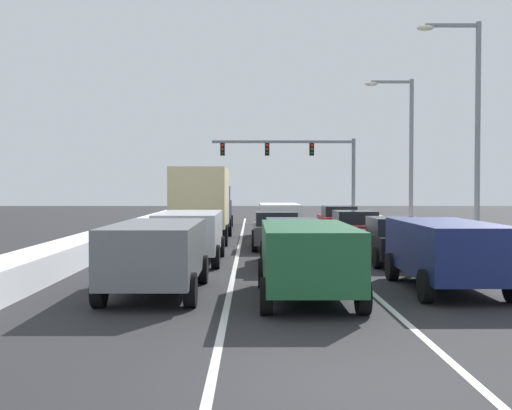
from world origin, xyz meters
name	(u,v)px	position (x,y,z in m)	size (l,w,h in m)	color
ground_plane	(283,253)	(0.00, 16.47, 0.00)	(120.00, 120.00, 0.00)	#28282B
lane_stripe_between_right_lane_and_center_lane	(316,243)	(1.70, 20.59, 0.00)	(0.14, 45.30, 0.01)	silver
lane_stripe_between_center_lane_and_left_lane	(240,243)	(-1.70, 20.59, 0.00)	(0.14, 45.30, 0.01)	silver
snow_bank_right_shoulder	(435,237)	(7.00, 20.59, 0.28)	(1.37, 45.30, 0.56)	white
snow_bank_left_shoulder	(121,235)	(-7.00, 20.59, 0.39)	(1.32, 45.30, 0.78)	white
suv_navy_right_lane_nearest	(447,249)	(3.57, 7.60, 1.02)	(2.16, 4.90, 1.67)	navy
sedan_black_right_lane_second	(395,240)	(3.60, 13.33, 0.76)	(2.00, 4.50, 1.51)	black
sedan_maroon_right_lane_third	(354,228)	(3.18, 19.26, 0.76)	(2.00, 4.50, 1.51)	maroon
sedan_red_right_lane_fourth	(338,220)	(3.44, 26.18, 0.76)	(2.00, 4.50, 1.51)	maroon
suv_green_center_lane_nearest	(307,254)	(0.07, 6.32, 1.02)	(2.16, 4.90, 1.67)	#1E5633
sedan_tan_center_lane_second	(292,242)	(0.12, 12.48, 0.76)	(2.00, 4.50, 1.51)	#937F60
sedan_charcoal_center_lane_third	(276,230)	(-0.18, 18.42, 0.76)	(2.00, 4.50, 1.51)	#38383D
suv_white_center_lane_fourth	(279,217)	(0.20, 24.24, 1.02)	(2.16, 4.90, 1.67)	silver
suv_gray_left_lane_nearest	(157,251)	(-3.41, 7.10, 1.02)	(2.16, 4.90, 1.67)	slate
suv_silver_left_lane_second	(190,232)	(-3.24, 13.49, 1.02)	(2.16, 4.90, 1.67)	#B7BABF
box_truck_left_lane_third	(202,200)	(-3.46, 21.74, 1.90)	(2.53, 7.20, 3.36)	navy
suv_black_left_lane_fourth	(214,212)	(-3.44, 30.75, 1.02)	(2.16, 4.90, 1.67)	black
traffic_light_gantry	(304,158)	(2.77, 41.17, 4.74)	(10.94, 0.47, 6.20)	slate
street_lamp_right_near	(470,115)	(7.81, 18.53, 5.48)	(2.66, 0.36, 9.29)	gray
street_lamp_right_mid	(405,142)	(7.09, 26.77, 4.97)	(2.66, 0.36, 8.32)	gray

